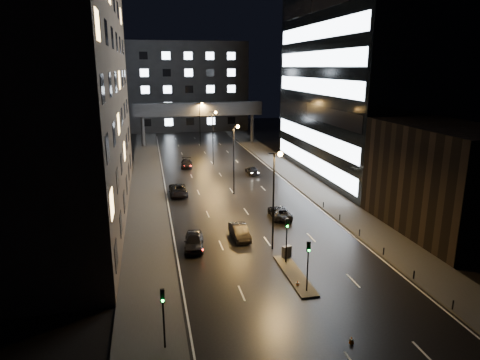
{
  "coord_description": "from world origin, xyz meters",
  "views": [
    {
      "loc": [
        -11.81,
        -30.95,
        18.09
      ],
      "look_at": [
        -0.61,
        20.94,
        4.0
      ],
      "focal_mm": 32.0,
      "sensor_mm": 36.0,
      "label": 1
    }
  ],
  "objects_px": {
    "car_away_a": "(194,241)",
    "car_toward_b": "(252,170)",
    "car_away_b": "(240,232)",
    "car_toward_a": "(280,212)",
    "utility_cabinet": "(287,252)",
    "car_away_c": "(178,190)",
    "car_away_d": "(187,164)"
  },
  "relations": [
    {
      "from": "car_toward_a",
      "to": "car_toward_b",
      "type": "bearing_deg",
      "value": -91.52
    },
    {
      "from": "car_away_a",
      "to": "car_toward_b",
      "type": "distance_m",
      "value": 32.31
    },
    {
      "from": "car_toward_a",
      "to": "utility_cabinet",
      "type": "height_order",
      "value": "car_toward_a"
    },
    {
      "from": "car_away_d",
      "to": "car_toward_b",
      "type": "distance_m",
      "value": 13.05
    },
    {
      "from": "car_away_d",
      "to": "utility_cabinet",
      "type": "xyz_separation_m",
      "value": [
        5.87,
        -41.19,
        0.0
      ]
    },
    {
      "from": "car_away_c",
      "to": "car_toward_a",
      "type": "xyz_separation_m",
      "value": [
        11.58,
        -12.14,
        -0.06
      ]
    },
    {
      "from": "car_away_c",
      "to": "car_toward_a",
      "type": "relative_size",
      "value": 1.09
    },
    {
      "from": "car_toward_b",
      "to": "utility_cabinet",
      "type": "height_order",
      "value": "utility_cabinet"
    },
    {
      "from": "car_away_b",
      "to": "car_away_c",
      "type": "height_order",
      "value": "car_away_b"
    },
    {
      "from": "car_away_c",
      "to": "car_toward_a",
      "type": "height_order",
      "value": "car_away_c"
    },
    {
      "from": "car_away_d",
      "to": "car_toward_b",
      "type": "height_order",
      "value": "car_away_d"
    },
    {
      "from": "car_away_b",
      "to": "car_away_a",
      "type": "bearing_deg",
      "value": -163.32
    },
    {
      "from": "car_away_d",
      "to": "car_toward_a",
      "type": "distance_m",
      "value": 31.03
    },
    {
      "from": "car_away_a",
      "to": "car_away_c",
      "type": "bearing_deg",
      "value": 97.5
    },
    {
      "from": "car_away_c",
      "to": "car_away_d",
      "type": "bearing_deg",
      "value": 79.8
    },
    {
      "from": "car_away_c",
      "to": "car_away_d",
      "type": "relative_size",
      "value": 1.07
    },
    {
      "from": "utility_cabinet",
      "to": "car_away_d",
      "type": "bearing_deg",
      "value": 76.86
    },
    {
      "from": "car_away_a",
      "to": "car_away_d",
      "type": "relative_size",
      "value": 0.95
    },
    {
      "from": "car_away_b",
      "to": "car_toward_b",
      "type": "height_order",
      "value": "car_away_b"
    },
    {
      "from": "car_away_b",
      "to": "car_away_d",
      "type": "bearing_deg",
      "value": 92.5
    },
    {
      "from": "car_away_d",
      "to": "car_away_b",
      "type": "bearing_deg",
      "value": -81.2
    },
    {
      "from": "car_away_d",
      "to": "car_toward_b",
      "type": "xyz_separation_m",
      "value": [
        10.68,
        -7.51,
        -0.09
      ]
    },
    {
      "from": "car_away_c",
      "to": "car_toward_a",
      "type": "distance_m",
      "value": 16.78
    },
    {
      "from": "utility_cabinet",
      "to": "car_toward_a",
      "type": "bearing_deg",
      "value": 54.72
    },
    {
      "from": "car_away_a",
      "to": "car_toward_b",
      "type": "relative_size",
      "value": 1.08
    },
    {
      "from": "car_away_a",
      "to": "car_away_b",
      "type": "relative_size",
      "value": 1.04
    },
    {
      "from": "car_away_b",
      "to": "utility_cabinet",
      "type": "height_order",
      "value": "car_away_b"
    },
    {
      "from": "car_away_b",
      "to": "car_toward_b",
      "type": "relative_size",
      "value": 1.04
    },
    {
      "from": "car_toward_a",
      "to": "car_toward_b",
      "type": "relative_size",
      "value": 1.11
    },
    {
      "from": "car_away_d",
      "to": "utility_cabinet",
      "type": "bearing_deg",
      "value": -77.09
    },
    {
      "from": "car_away_a",
      "to": "car_toward_b",
      "type": "bearing_deg",
      "value": 72.56
    },
    {
      "from": "car_away_b",
      "to": "car_away_d",
      "type": "relative_size",
      "value": 0.92
    }
  ]
}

